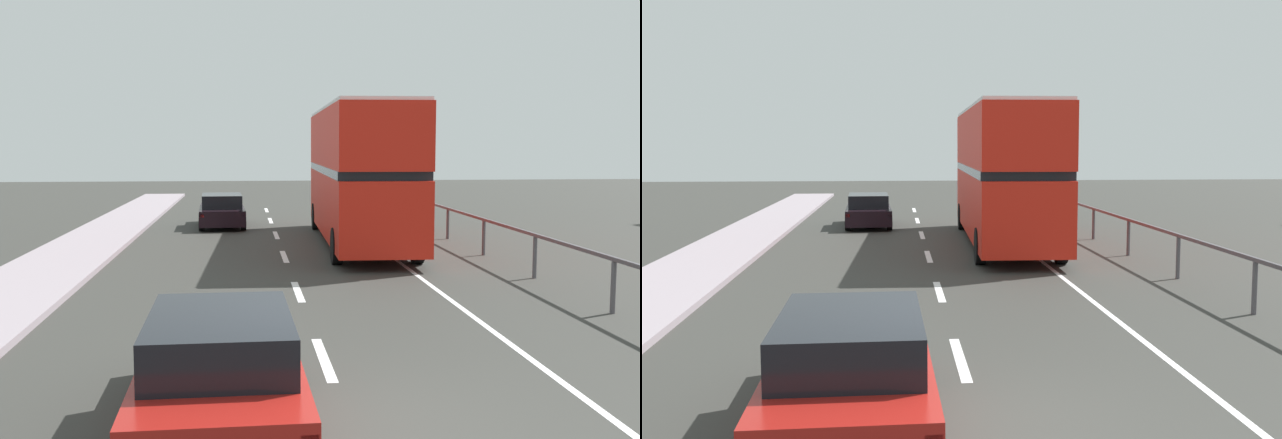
% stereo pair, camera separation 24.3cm
% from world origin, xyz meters
% --- Properties ---
extents(ground_plane, '(74.12, 120.00, 0.10)m').
position_xyz_m(ground_plane, '(0.00, 0.00, -0.05)').
color(ground_plane, '#32322F').
extents(lane_paint_markings, '(3.25, 46.00, 0.01)m').
position_xyz_m(lane_paint_markings, '(1.94, 8.60, 0.00)').
color(lane_paint_markings, silver).
rests_on(lane_paint_markings, ground).
extents(bridge_side_railing, '(0.10, 42.00, 1.10)m').
position_xyz_m(bridge_side_railing, '(5.85, 9.00, 0.90)').
color(bridge_side_railing, '#4C484D').
rests_on(bridge_side_railing, ground).
extents(double_decker_bus_red, '(2.80, 11.56, 4.44)m').
position_xyz_m(double_decker_bus_red, '(2.58, 15.72, 2.37)').
color(double_decker_bus_red, red).
rests_on(double_decker_bus_red, ground).
extents(hatchback_car_near, '(1.87, 4.44, 1.36)m').
position_xyz_m(hatchback_car_near, '(-1.46, 0.17, 0.66)').
color(hatchback_car_near, maroon).
rests_on(hatchback_car_near, ground).
extents(sedan_car_ahead, '(1.91, 4.39, 1.30)m').
position_xyz_m(sedan_car_ahead, '(-2.01, 21.44, 0.63)').
color(sedan_car_ahead, black).
rests_on(sedan_car_ahead, ground).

